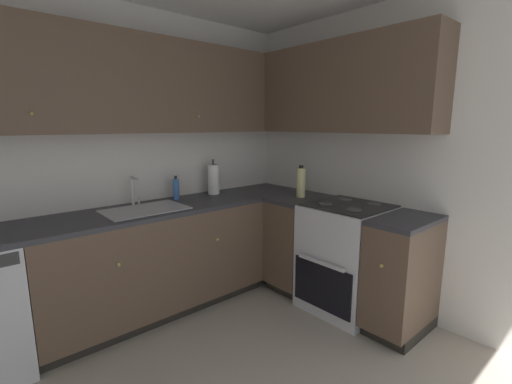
% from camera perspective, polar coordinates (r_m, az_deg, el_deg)
% --- Properties ---
extents(wall_back, '(4.01, 0.05, 2.48)m').
position_cam_1_polar(wall_back, '(3.03, -26.93, 4.03)').
color(wall_back, silver).
rests_on(wall_back, ground_plane).
extents(wall_right, '(0.05, 3.15, 2.48)m').
position_cam_1_polar(wall_right, '(3.07, 21.86, 4.49)').
color(wall_right, silver).
rests_on(wall_right, ground_plane).
extents(lower_cabinets_back, '(1.84, 0.62, 0.85)m').
position_cam_1_polar(lower_cabinets_back, '(3.07, -15.97, -10.81)').
color(lower_cabinets_back, brown).
rests_on(lower_cabinets_back, ground_plane).
extents(countertop_back, '(3.04, 0.60, 0.03)m').
position_cam_1_polar(countertop_back, '(2.93, -16.43, -2.82)').
color(countertop_back, '#2D2D33').
rests_on(countertop_back, lower_cabinets_back).
extents(lower_cabinets_right, '(0.62, 1.36, 0.85)m').
position_cam_1_polar(lower_cabinets_right, '(3.12, 13.69, -10.36)').
color(lower_cabinets_right, brown).
rests_on(lower_cabinets_right, ground_plane).
extents(countertop_right, '(0.60, 1.36, 0.03)m').
position_cam_1_polar(countertop_right, '(2.99, 14.03, -2.47)').
color(countertop_right, '#2D2D33').
rests_on(countertop_right, lower_cabinets_right).
extents(oven_range, '(0.68, 0.62, 1.04)m').
position_cam_1_polar(oven_range, '(3.10, 14.46, -10.07)').
color(oven_range, silver).
rests_on(oven_range, ground_plane).
extents(upper_cabinets_back, '(2.72, 0.34, 0.73)m').
position_cam_1_polar(upper_cabinets_back, '(2.94, -21.62, 15.99)').
color(upper_cabinets_back, brown).
extents(upper_cabinets_right, '(0.32, 1.91, 0.73)m').
position_cam_1_polar(upper_cabinets_right, '(3.22, 11.66, 15.99)').
color(upper_cabinets_right, brown).
extents(sink, '(0.62, 0.40, 0.10)m').
position_cam_1_polar(sink, '(2.88, -17.45, -3.57)').
color(sink, '#B7B7BC').
rests_on(sink, countertop_back).
extents(faucet, '(0.07, 0.16, 0.24)m').
position_cam_1_polar(faucet, '(3.04, -19.19, 0.56)').
color(faucet, silver).
rests_on(faucet, countertop_back).
extents(soap_bottle, '(0.06, 0.06, 0.21)m').
position_cam_1_polar(soap_bottle, '(3.21, -12.81, 0.51)').
color(soap_bottle, '#3F72BF').
rests_on(soap_bottle, countertop_back).
extents(paper_towel_roll, '(0.11, 0.11, 0.34)m').
position_cam_1_polar(paper_towel_roll, '(3.38, -6.88, 2.06)').
color(paper_towel_roll, white).
rests_on(paper_towel_roll, countertop_back).
extents(oil_bottle, '(0.08, 0.08, 0.29)m').
position_cam_1_polar(oil_bottle, '(3.24, 7.29, 1.59)').
color(oil_bottle, beige).
rests_on(oil_bottle, countertop_right).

